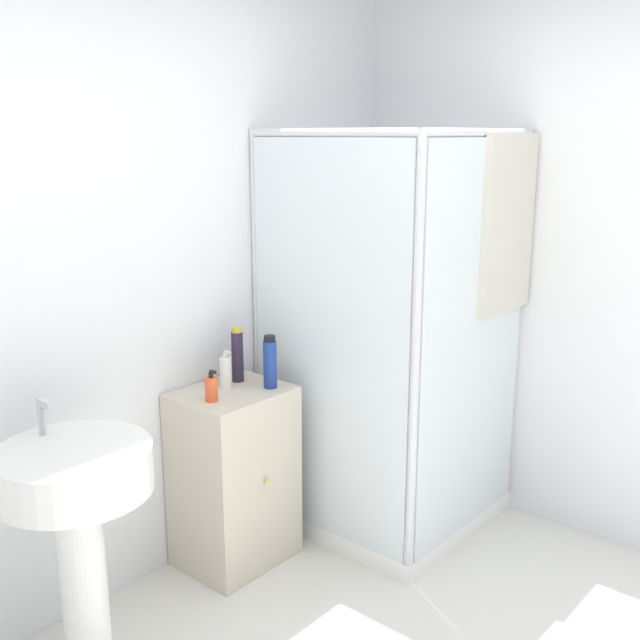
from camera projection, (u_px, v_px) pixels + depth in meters
The scene contains 8 objects.
wall_back at pixel (102, 294), 2.86m from camera, with size 6.40×0.06×2.50m, color silver.
shower_enclosure at pixel (398, 421), 3.54m from camera, with size 0.91×0.94×1.87m.
vanity_cabinet at pixel (234, 476), 3.26m from camera, with size 0.47×0.40×0.79m.
sink at pixel (77, 507), 2.45m from camera, with size 0.51×0.51×0.99m.
soap_dispenser at pixel (211, 388), 3.03m from camera, with size 0.05×0.05×0.13m.
shampoo_bottle_tall_black at pixel (237, 355), 3.25m from camera, with size 0.05×0.05×0.25m.
shampoo_bottle_blue at pixel (270, 362), 3.17m from camera, with size 0.06×0.06×0.23m.
lotion_bottle_white at pixel (226, 372), 3.18m from camera, with size 0.05×0.05×0.16m.
Camera 1 is at (-1.59, -0.75, 1.85)m, focal length 42.00 mm.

